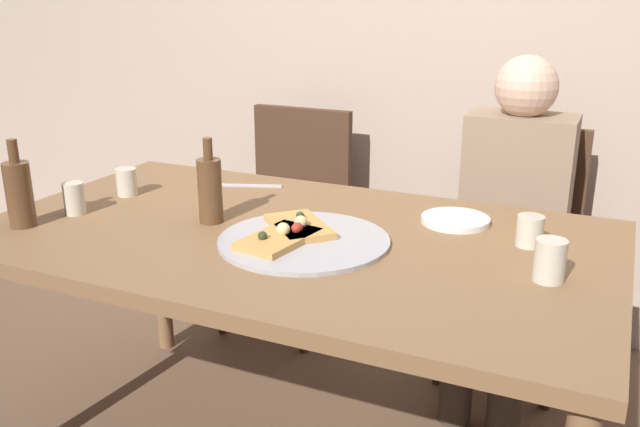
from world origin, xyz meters
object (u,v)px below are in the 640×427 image
Objects in this scene: tumbler_far at (74,198)px; pizza_slice_extra at (299,226)px; plate_stack at (455,220)px; pizza_tray at (304,241)px; pizza_slice_last at (279,238)px; tumbler_near at (550,260)px; chair_right at (515,236)px; short_glass at (127,182)px; dining_table at (291,257)px; chair_left at (290,204)px; wine_bottle at (19,193)px; table_knife at (249,186)px; beer_bottle at (210,189)px; guest_in_sweater at (511,215)px; wine_glass at (530,231)px.

pizza_slice_extra is at bearing 9.40° from tumbler_far.
pizza_slice_extra is 0.45m from plate_stack.
pizza_tray is 0.07m from pizza_slice_last.
chair_right reaches higher than tumbler_near.
pizza_slice_last is 1.12m from chair_right.
tumbler_far is 0.21m from short_glass.
plate_stack is at bearing 34.27° from dining_table.
pizza_tray is at bearing -12.26° from short_glass.
dining_table is at bearing 117.18° from chair_left.
pizza_slice_extra is 1.01× the size of wine_bottle.
pizza_slice_last is 2.43× the size of tumbler_near.
pizza_slice_extra is 1.13× the size of table_knife.
dining_table is at bearing 10.35° from tumbler_far.
pizza_slice_last is 0.10m from pizza_slice_extra.
chair_right reaches higher than short_glass.
guest_in_sweater is (0.71, 0.75, -0.20)m from beer_bottle.
short_glass is at bearing 79.05° from wine_bottle.
dining_table is 1.01m from chair_left.
chair_left reaches higher than plate_stack.
pizza_slice_extra is 0.77m from wine_bottle.
wine_bottle is 0.37m from short_glass.
short_glass is (-0.65, 0.20, 0.02)m from pizza_slice_last.
wine_bottle reaches higher than pizza_slice_last.
pizza_slice_last is 2.98× the size of wine_glass.
guest_in_sweater reaches higher than pizza_slice_last.
short_glass is at bearing -176.73° from wine_glass.
pizza_slice_last is at bearing -17.07° from short_glass.
wine_glass is at bearing 25.02° from pizza_slice_last.
dining_table is 6.93× the size of wine_bottle.
wine_bottle reaches higher than tumbler_far.
tumbler_far is at bearing 42.01° from chair_right.
tumbler_near reaches higher than short_glass.
plate_stack is at bearing 20.26° from tumbler_far.
wine_bottle is 1.67m from chair_right.
tumbler_far is 1.06m from chair_left.
pizza_tray is at bearing -51.14° from pizza_slice_extra.
dining_table is at bearing 20.40° from wine_bottle.
short_glass reaches higher than table_knife.
dining_table is at bearing -145.73° from plate_stack.
tumbler_near reaches higher than table_knife.
beer_bottle is (-0.24, -0.01, 0.17)m from dining_table.
wine_bottle is 0.27× the size of chair_left.
pizza_slice_last is 0.20× the size of guest_in_sweater.
table_knife is 0.99m from chair_right.
pizza_tray is 0.72m from tumbler_far.
table_knife is at bearing 34.38° from chair_right.
wine_glass is 0.42× the size of plate_stack.
chair_left reaches higher than tumbler_far.
plate_stack reaches higher than table_knife.
beer_bottle is 0.92m from tumbler_near.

